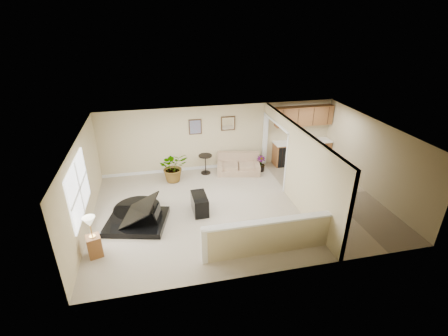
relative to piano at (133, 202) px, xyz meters
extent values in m
plane|color=tan|center=(3.20, 0.14, -0.66)|extent=(9.00, 9.00, 0.00)
cube|color=#C6B487|center=(3.20, 3.14, 0.59)|extent=(9.00, 0.04, 2.50)
cube|color=#C6B487|center=(3.20, -2.86, 0.59)|extent=(9.00, 0.04, 2.50)
cube|color=#C6B487|center=(-1.30, 0.14, 0.59)|extent=(0.04, 6.00, 2.50)
cube|color=#C6B487|center=(7.70, 0.14, 0.59)|extent=(0.04, 6.00, 2.50)
cube|color=silver|center=(3.20, 0.14, 1.84)|extent=(9.00, 6.00, 0.04)
cube|color=tan|center=(6.35, 0.14, -0.65)|extent=(2.70, 6.00, 0.01)
cube|color=#C6B487|center=(5.00, -1.06, 0.59)|extent=(0.12, 3.60, 2.50)
cube|color=#C6B487|center=(5.00, 1.92, 1.64)|extent=(0.12, 2.35, 0.40)
cube|color=#C6B487|center=(3.35, -2.16, -0.18)|extent=(3.30, 0.12, 0.95)
cube|color=white|center=(3.35, -2.16, 0.31)|extent=(3.40, 0.22, 0.05)
cube|color=white|center=(1.70, -2.16, -0.16)|extent=(0.14, 0.14, 1.00)
cube|color=white|center=(-1.28, -0.36, 0.79)|extent=(0.05, 2.15, 1.45)
cube|color=#3D2716|center=(2.25, 3.12, 1.09)|extent=(0.48, 0.03, 0.58)
cube|color=#7D4F65|center=(2.25, 3.10, 1.09)|extent=(0.40, 0.01, 0.50)
cube|color=#3D2716|center=(3.50, 3.12, 1.14)|extent=(0.55, 0.03, 0.55)
cube|color=white|center=(3.50, 3.10, 1.14)|extent=(0.46, 0.01, 0.46)
cube|color=brown|center=(6.50, 2.84, -0.21)|extent=(2.30, 0.60, 0.90)
cube|color=white|center=(6.50, 2.84, 0.26)|extent=(2.36, 0.65, 0.04)
cube|color=black|center=(5.70, 2.84, -0.23)|extent=(0.60, 0.60, 0.84)
cube|color=brown|center=(6.50, 2.96, 1.29)|extent=(2.30, 0.35, 0.75)
cube|color=black|center=(0.04, -0.16, 0.22)|extent=(1.95, 1.78, 0.34)
cylinder|color=black|center=(-0.13, 0.47, 0.22)|extent=(1.41, 1.41, 0.34)
cube|color=white|center=(1.02, -0.16, 0.18)|extent=(0.52, 1.17, 0.02)
cube|color=black|center=(-0.07, -0.04, 0.53)|extent=(1.58, 1.59, 0.77)
cube|color=black|center=(1.92, 0.10, -0.37)|extent=(0.46, 0.86, 0.57)
cube|color=tan|center=(3.78, 2.54, -0.43)|extent=(1.77, 1.23, 0.45)
cube|color=tan|center=(3.78, 2.88, 0.03)|extent=(1.62, 0.55, 0.47)
cube|color=tan|center=(3.08, 2.54, -0.12)|extent=(0.38, 0.93, 0.17)
cube|color=tan|center=(4.49, 2.54, -0.12)|extent=(0.38, 0.93, 0.17)
cylinder|color=black|center=(2.54, 2.72, -0.64)|extent=(0.37, 0.37, 0.03)
cylinder|color=black|center=(2.54, 2.72, -0.29)|extent=(0.04, 0.04, 0.72)
cylinder|color=black|center=(2.54, 2.72, 0.07)|extent=(0.51, 0.51, 0.03)
cylinder|color=black|center=(1.32, 2.36, -0.54)|extent=(0.32, 0.32, 0.22)
imported|color=#164C1D|center=(1.32, 2.36, -0.09)|extent=(1.10, 0.98, 1.12)
cylinder|color=black|center=(4.65, 2.47, -0.55)|extent=(0.32, 0.32, 0.22)
imported|color=#164C1D|center=(4.65, 2.47, -0.35)|extent=(0.39, 0.39, 0.61)
cube|color=brown|center=(-0.95, -1.32, -0.37)|extent=(0.42, 0.42, 0.58)
cylinder|color=gold|center=(-0.95, -1.32, -0.07)|extent=(0.15, 0.15, 0.02)
cylinder|color=gold|center=(-0.95, -1.32, 0.12)|extent=(0.03, 0.03, 0.38)
cone|color=beige|center=(-0.95, -1.32, 0.36)|extent=(0.31, 0.31, 0.25)
camera|label=1|loc=(0.84, -8.34, 4.88)|focal=26.00mm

